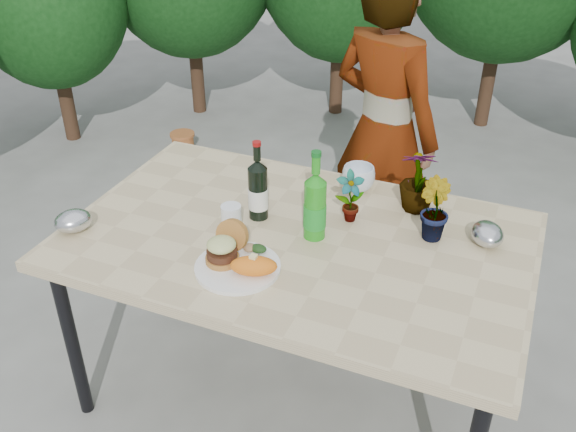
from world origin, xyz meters
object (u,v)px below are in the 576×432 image
at_px(wine_bottle, 258,190).
at_px(dinner_plate, 238,267).
at_px(person, 384,132).
at_px(patio_table, 297,250).

bearing_deg(wine_bottle, dinner_plate, -70.92).
bearing_deg(dinner_plate, wine_bottle, 102.88).
bearing_deg(person, patio_table, 108.65).
distance_m(dinner_plate, wine_bottle, 0.34).
bearing_deg(patio_table, wine_bottle, 159.65).
xyz_separation_m(dinner_plate, person, (0.16, 1.17, 0.01)).
relative_size(patio_table, person, 1.04).
xyz_separation_m(patio_table, wine_bottle, (-0.18, 0.07, 0.17)).
relative_size(wine_bottle, person, 0.20).
height_order(patio_table, dinner_plate, dinner_plate).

